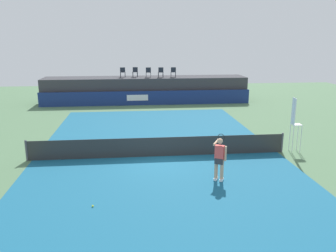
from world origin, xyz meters
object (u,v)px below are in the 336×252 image
(spectator_chair_left, at_px, (135,71))
(net_post_near, at_px, (26,151))
(spectator_chair_far_left, at_px, (123,72))
(umpire_chair, at_px, (295,121))
(tennis_player, at_px, (220,158))
(tennis_ball, at_px, (93,206))
(net_post_far, at_px, (282,143))
(spectator_chair_right, at_px, (161,72))
(spectator_chair_far_right, at_px, (173,72))
(spectator_chair_center, at_px, (148,72))

(spectator_chair_left, xyz_separation_m, net_post_near, (-5.30, -15.42, -2.19))
(spectator_chair_far_left, height_order, umpire_chair, spectator_chair_far_left)
(tennis_player, height_order, tennis_ball, tennis_player)
(net_post_near, xyz_separation_m, net_post_far, (12.40, 0.00, 0.00))
(spectator_chair_right, distance_m, spectator_chair_far_right, 1.12)
(spectator_chair_center, relative_size, tennis_ball, 13.06)
(spectator_chair_far_left, height_order, spectator_chair_right, same)
(net_post_near, bearing_deg, tennis_player, -20.85)
(tennis_player, bearing_deg, net_post_near, 159.15)
(spectator_chair_center, height_order, spectator_chair_far_right, same)
(spectator_chair_right, bearing_deg, tennis_ball, -101.37)
(spectator_chair_far_left, distance_m, tennis_player, 19.01)
(net_post_near, distance_m, tennis_player, 8.97)
(umpire_chair, bearing_deg, net_post_far, -179.43)
(net_post_far, relative_size, tennis_ball, 14.71)
(spectator_chair_right, bearing_deg, spectator_chair_left, 168.11)
(spectator_chair_far_right, bearing_deg, spectator_chair_far_left, 176.04)
(spectator_chair_right, relative_size, umpire_chair, 0.32)
(spectator_chair_left, relative_size, spectator_chair_right, 1.00)
(umpire_chair, relative_size, tennis_ball, 40.59)
(spectator_chair_far_right, relative_size, net_post_far, 0.89)
(spectator_chair_center, distance_m, spectator_chair_right, 1.10)
(net_post_far, bearing_deg, umpire_chair, 0.57)
(tennis_player, relative_size, tennis_ball, 26.03)
(net_post_near, bearing_deg, spectator_chair_left, 71.05)
(tennis_ball, bearing_deg, tennis_player, 20.74)
(spectator_chair_right, xyz_separation_m, umpire_chair, (5.41, -14.94, -1.11))
(spectator_chair_center, distance_m, tennis_player, 18.35)
(spectator_chair_center, distance_m, net_post_far, 16.26)
(spectator_chair_right, height_order, net_post_near, spectator_chair_right)
(spectator_chair_far_right, height_order, tennis_ball, spectator_chair_far_right)
(spectator_chair_far_right, relative_size, net_post_near, 0.89)
(spectator_chair_left, bearing_deg, spectator_chair_far_right, -7.77)
(spectator_chair_right, bearing_deg, net_post_far, -72.03)
(spectator_chair_left, distance_m, spectator_chair_center, 1.24)
(spectator_chair_left, xyz_separation_m, tennis_player, (3.08, -18.61, -1.73))
(spectator_chair_center, relative_size, umpire_chair, 0.32)
(tennis_player, xyz_separation_m, tennis_ball, (-4.84, -1.83, -0.92))
(tennis_player, bearing_deg, spectator_chair_far_right, 89.05)
(tennis_player, bearing_deg, spectator_chair_right, 92.60)
(spectator_chair_left, height_order, tennis_ball, spectator_chair_left)
(spectator_chair_right, relative_size, net_post_near, 0.89)
(net_post_near, relative_size, tennis_ball, 14.71)
(umpire_chair, bearing_deg, tennis_ball, -151.93)
(spectator_chair_left, height_order, net_post_near, spectator_chair_left)
(spectator_chair_far_right, distance_m, tennis_player, 18.23)
(spectator_chair_left, distance_m, umpire_chair, 17.25)
(spectator_chair_center, bearing_deg, spectator_chair_left, 159.28)
(spectator_chair_far_left, xyz_separation_m, tennis_player, (4.18, -18.46, -1.73))
(spectator_chair_far_left, xyz_separation_m, tennis_ball, (-0.66, -20.29, -2.66))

